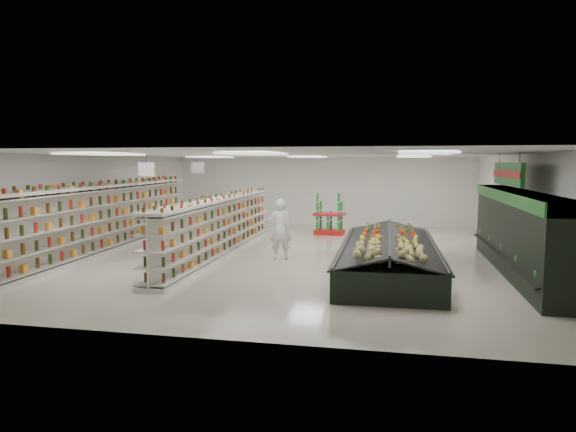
% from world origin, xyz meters
% --- Properties ---
extents(floor, '(16.00, 16.00, 0.00)m').
position_xyz_m(floor, '(0.00, 0.00, 0.00)').
color(floor, beige).
rests_on(floor, ground).
extents(ceiling, '(14.00, 16.00, 0.02)m').
position_xyz_m(ceiling, '(0.00, 0.00, 3.20)').
color(ceiling, white).
rests_on(ceiling, wall_back).
extents(wall_back, '(14.00, 0.02, 3.20)m').
position_xyz_m(wall_back, '(0.00, 8.00, 1.60)').
color(wall_back, white).
rests_on(wall_back, floor).
extents(wall_front, '(14.00, 0.02, 3.20)m').
position_xyz_m(wall_front, '(0.00, -8.00, 1.60)').
color(wall_front, white).
rests_on(wall_front, floor).
extents(wall_left, '(0.02, 16.00, 3.20)m').
position_xyz_m(wall_left, '(-7.00, 0.00, 1.60)').
color(wall_left, white).
rests_on(wall_left, floor).
extents(wall_right, '(0.02, 16.00, 3.20)m').
position_xyz_m(wall_right, '(7.00, 0.00, 1.60)').
color(wall_right, white).
rests_on(wall_right, floor).
extents(produce_wall_case, '(0.93, 8.00, 2.20)m').
position_xyz_m(produce_wall_case, '(6.53, -1.50, 1.24)').
color(produce_wall_case, black).
rests_on(produce_wall_case, floor).
extents(aisle_sign_near, '(0.52, 0.06, 0.75)m').
position_xyz_m(aisle_sign_near, '(-3.80, -2.00, 2.75)').
color(aisle_sign_near, white).
rests_on(aisle_sign_near, ceiling).
extents(aisle_sign_far, '(0.52, 0.06, 0.75)m').
position_xyz_m(aisle_sign_far, '(-3.80, 2.00, 2.75)').
color(aisle_sign_far, white).
rests_on(aisle_sign_far, ceiling).
extents(hortifruti_banner, '(0.12, 3.20, 0.95)m').
position_xyz_m(hortifruti_banner, '(6.25, -1.50, 2.65)').
color(hortifruti_banner, '#1C6A21').
rests_on(hortifruti_banner, ceiling).
extents(gondola_left, '(1.54, 12.82, 2.22)m').
position_xyz_m(gondola_left, '(-6.20, -0.58, 1.02)').
color(gondola_left, silver).
rests_on(gondola_left, floor).
extents(gondola_center, '(0.94, 10.46, 1.81)m').
position_xyz_m(gondola_center, '(-2.18, -0.20, 0.83)').
color(gondola_center, silver).
rests_on(gondola_center, floor).
extents(produce_island, '(2.66, 7.13, 1.06)m').
position_xyz_m(produce_island, '(3.21, -1.94, 0.48)').
color(produce_island, black).
rests_on(produce_island, floor).
extents(soda_endcap, '(1.30, 0.94, 1.57)m').
position_xyz_m(soda_endcap, '(0.75, 4.93, 0.76)').
color(soda_endcap, red).
rests_on(soda_endcap, floor).
extents(shopper_main, '(0.78, 0.62, 1.86)m').
position_xyz_m(shopper_main, '(-0.06, -0.80, 0.93)').
color(shopper_main, silver).
rests_on(shopper_main, floor).
extents(shopper_background, '(0.62, 0.90, 1.74)m').
position_xyz_m(shopper_background, '(-3.64, 2.39, 0.87)').
color(shopper_background, '#928059').
rests_on(shopper_background, floor).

